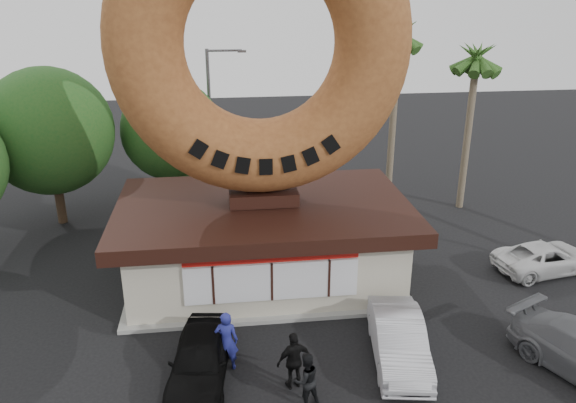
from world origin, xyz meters
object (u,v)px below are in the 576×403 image
(street_lamp, at_px, (213,116))
(car_silver, at_px, (399,340))
(donut_shop, at_px, (264,239))
(car_black, at_px, (200,359))
(giant_donut, at_px, (261,45))
(person_left, at_px, (226,341))
(car_white, at_px, (546,258))
(person_right, at_px, (294,360))
(person_center, at_px, (306,379))

(street_lamp, distance_m, car_silver, 17.11)
(donut_shop, height_order, street_lamp, street_lamp)
(car_black, bearing_deg, car_silver, 8.82)
(donut_shop, distance_m, car_black, 6.45)
(giant_donut, height_order, street_lamp, giant_donut)
(street_lamp, distance_m, car_black, 16.35)
(person_left, relative_size, car_black, 0.47)
(car_silver, bearing_deg, car_black, -169.73)
(street_lamp, xyz_separation_m, person_left, (0.22, -15.49, -3.50))
(person_left, relative_size, car_silver, 0.45)
(car_silver, bearing_deg, car_white, 40.99)
(person_left, relative_size, person_right, 1.07)
(person_left, bearing_deg, street_lamp, -81.57)
(person_left, xyz_separation_m, car_silver, (5.35, -0.25, -0.26))
(giant_donut, relative_size, person_right, 5.82)
(person_center, bearing_deg, car_white, -168.03)
(donut_shop, bearing_deg, street_lamp, 100.50)
(car_silver, bearing_deg, street_lamp, 118.27)
(donut_shop, bearing_deg, car_white, -3.87)
(car_silver, distance_m, car_white, 9.26)
(giant_donut, height_order, person_right, giant_donut)
(person_right, xyz_separation_m, car_black, (-2.74, 0.71, -0.21))
(donut_shop, xyz_separation_m, car_white, (11.55, -0.78, -1.17))
(street_lamp, relative_size, person_center, 4.86)
(car_silver, height_order, car_white, car_silver)
(person_left, distance_m, car_black, 0.95)
(person_right, height_order, car_black, person_right)
(giant_donut, distance_m, car_white, 14.38)
(donut_shop, distance_m, car_white, 11.63)
(donut_shop, bearing_deg, car_black, -112.53)
(giant_donut, distance_m, person_center, 11.12)
(car_white, bearing_deg, person_right, 107.54)
(street_lamp, bearing_deg, person_right, -82.62)
(person_left, distance_m, car_silver, 5.36)
(person_right, bearing_deg, person_center, 90.21)
(street_lamp, relative_size, car_black, 1.92)
(person_left, xyz_separation_m, car_black, (-0.81, -0.41, -0.27))
(person_center, relative_size, car_black, 0.40)
(giant_donut, xyz_separation_m, street_lamp, (-1.86, 10.00, -4.66))
(car_black, bearing_deg, donut_shop, 74.78)
(person_right, distance_m, car_silver, 3.54)
(donut_shop, xyz_separation_m, giant_donut, (0.00, 0.02, 7.37))
(giant_donut, distance_m, street_lamp, 11.19)
(person_right, height_order, car_silver, person_right)
(person_left, relative_size, car_white, 0.46)
(donut_shop, distance_m, person_left, 5.76)
(giant_donut, bearing_deg, car_silver, -57.04)
(car_black, relative_size, car_silver, 0.95)
(street_lamp, height_order, person_right, street_lamp)
(person_left, height_order, person_right, person_left)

